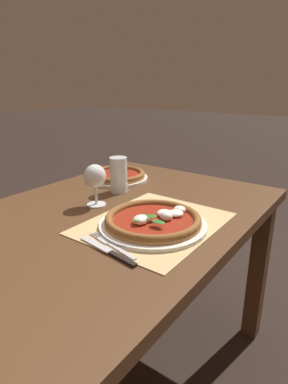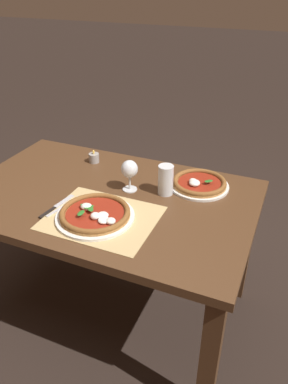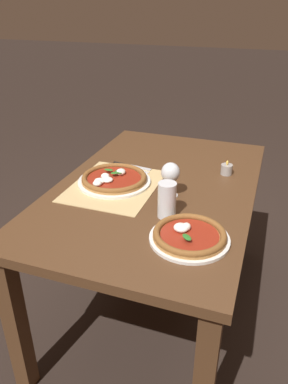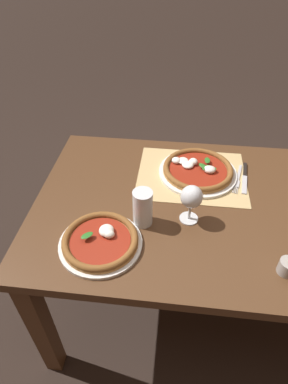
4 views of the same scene
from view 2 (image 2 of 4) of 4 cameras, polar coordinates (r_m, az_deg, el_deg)
name	(u,v)px [view 2 (image 2 of 4)]	position (r m, az deg, el deg)	size (l,w,h in m)	color
ground_plane	(113,305)	(2.24, -4.73, -16.82)	(24.00, 24.00, 0.00)	black
dining_table	(108,213)	(1.83, -5.57, -3.16)	(1.38, 0.88, 0.74)	#4C301C
paper_placemat	(102,218)	(1.61, -6.44, -3.92)	(0.46, 0.37, 0.00)	tan
pizza_near	(95,214)	(1.60, -7.46, -3.35)	(0.34, 0.34, 0.05)	silver
pizza_far	(199,183)	(1.84, 8.41, 1.31)	(0.29, 0.29, 0.05)	silver
wine_glass	(129,170)	(1.75, -2.23, 3.33)	(0.08, 0.08, 0.16)	silver
pint_glass	(166,180)	(1.74, 3.32, 1.77)	(0.07, 0.07, 0.15)	silver
fork	(64,206)	(1.71, -12.10, -2.14)	(0.06, 0.20, 0.00)	#B7B7BC
knife	(57,206)	(1.72, -13.12, -2.09)	(0.05, 0.22, 0.01)	black
votive_candle	(94,158)	(2.08, -7.62, 5.14)	(0.06, 0.06, 0.07)	gray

